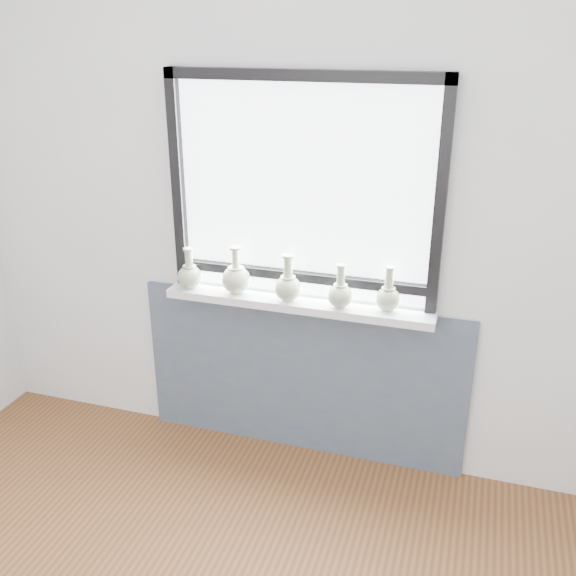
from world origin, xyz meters
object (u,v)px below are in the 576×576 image
(vase_b, at_px, (236,278))
(vase_d, at_px, (340,294))
(vase_a, at_px, (190,275))
(vase_e, at_px, (388,297))
(windowsill, at_px, (298,303))
(vase_c, at_px, (288,286))

(vase_b, xyz_separation_m, vase_d, (0.53, -0.02, -0.01))
(vase_a, bearing_deg, vase_e, 1.23)
(vase_d, bearing_deg, windowsill, 172.12)
(vase_a, distance_m, vase_b, 0.25)
(vase_b, height_order, vase_e, vase_b)
(vase_c, distance_m, vase_e, 0.47)
(vase_c, distance_m, vase_d, 0.26)
(vase_e, bearing_deg, vase_d, -171.52)
(windowsill, bearing_deg, vase_a, -178.12)
(windowsill, xyz_separation_m, vase_c, (-0.04, -0.03, 0.09))
(windowsill, bearing_deg, vase_e, 0.38)
(vase_c, xyz_separation_m, vase_e, (0.47, 0.03, -0.01))
(vase_d, relative_size, vase_e, 0.99)
(vase_a, distance_m, vase_d, 0.77)
(vase_b, relative_size, vase_c, 1.03)
(windowsill, height_order, vase_e, vase_e)
(vase_b, bearing_deg, vase_a, -177.77)
(vase_c, bearing_deg, vase_e, 3.55)
(windowsill, xyz_separation_m, vase_b, (-0.31, -0.01, 0.10))
(vase_b, bearing_deg, vase_c, -3.71)
(vase_a, height_order, vase_c, vase_c)
(windowsill, distance_m, vase_b, 0.33)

